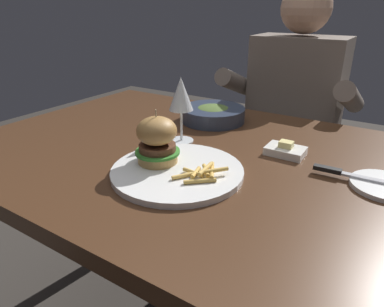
% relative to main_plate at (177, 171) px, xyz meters
% --- Properties ---
extents(dining_table, '(1.28, 0.86, 0.74)m').
position_rel_main_plate_xyz_m(dining_table, '(-0.02, 0.14, -0.10)').
color(dining_table, '#472B19').
rests_on(dining_table, ground).
extents(main_plate, '(0.30, 0.30, 0.01)m').
position_rel_main_plate_xyz_m(main_plate, '(0.00, 0.00, 0.00)').
color(main_plate, white).
rests_on(main_plate, dining_table).
extents(burger_sandwich, '(0.10, 0.10, 0.13)m').
position_rel_main_plate_xyz_m(burger_sandwich, '(-0.06, 0.01, 0.06)').
color(burger_sandwich, tan).
rests_on(burger_sandwich, main_plate).
extents(fries_pile, '(0.09, 0.11, 0.02)m').
position_rel_main_plate_xyz_m(fries_pile, '(0.07, -0.00, 0.02)').
color(fries_pile, '#E0B251').
rests_on(fries_pile, main_plate).
extents(wine_glass, '(0.07, 0.07, 0.18)m').
position_rel_main_plate_xyz_m(wine_glass, '(-0.11, 0.17, 0.12)').
color(wine_glass, silver).
rests_on(wine_glass, dining_table).
extents(table_knife, '(0.23, 0.03, 0.01)m').
position_rel_main_plate_xyz_m(table_knife, '(0.35, 0.18, 0.01)').
color(table_knife, silver).
rests_on(table_knife, bread_plate).
extents(butter_dish, '(0.10, 0.07, 0.04)m').
position_rel_main_plate_xyz_m(butter_dish, '(0.17, 0.24, 0.00)').
color(butter_dish, white).
rests_on(butter_dish, dining_table).
extents(soup_bowl, '(0.21, 0.21, 0.05)m').
position_rel_main_plate_xyz_m(soup_bowl, '(-0.12, 0.38, 0.02)').
color(soup_bowl, '#2D384C').
rests_on(soup_bowl, dining_table).
extents(diner_person, '(0.51, 0.36, 1.18)m').
position_rel_main_plate_xyz_m(diner_person, '(0.01, 0.84, -0.18)').
color(diner_person, '#282833').
rests_on(diner_person, ground).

